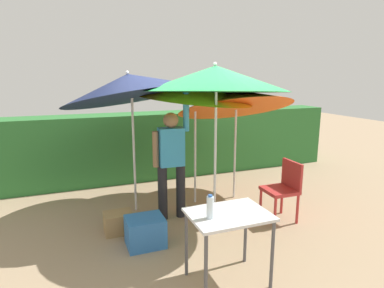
% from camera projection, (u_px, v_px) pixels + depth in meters
% --- Properties ---
extents(ground_plane, '(24.00, 24.00, 0.00)m').
position_uv_depth(ground_plane, '(199.00, 220.00, 4.84)').
color(ground_plane, '#9E8466').
extents(hedge_row, '(8.00, 0.70, 1.36)m').
position_uv_depth(hedge_row, '(157.00, 145.00, 6.84)').
color(hedge_row, '#2D7033').
rests_on(hedge_row, ground_plane).
extents(umbrella_rainbow, '(2.12, 2.08, 2.44)m').
position_uv_depth(umbrella_rainbow, '(130.00, 86.00, 4.76)').
color(umbrella_rainbow, silver).
rests_on(umbrella_rainbow, ground_plane).
extents(umbrella_orange, '(1.89, 1.87, 2.18)m').
position_uv_depth(umbrella_orange, '(195.00, 90.00, 5.14)').
color(umbrella_orange, silver).
rests_on(umbrella_orange, ground_plane).
extents(umbrella_yellow, '(2.00, 2.01, 2.33)m').
position_uv_depth(umbrella_yellow, '(216.00, 79.00, 4.33)').
color(umbrella_yellow, silver).
rests_on(umbrella_yellow, ground_plane).
extents(umbrella_navy, '(1.91, 1.92, 2.16)m').
position_uv_depth(umbrella_navy, '(234.00, 100.00, 5.36)').
color(umbrella_navy, silver).
rests_on(umbrella_navy, ground_plane).
extents(person_vendor, '(0.55, 0.24, 1.88)m').
position_uv_depth(person_vendor, '(171.00, 158.00, 4.73)').
color(person_vendor, black).
rests_on(person_vendor, ground_plane).
extents(chair_plastic, '(0.45, 0.45, 0.89)m').
position_uv_depth(chair_plastic, '(284.00, 187.00, 4.76)').
color(chair_plastic, '#B72D2D').
rests_on(chair_plastic, ground_plane).
extents(cooler_box, '(0.47, 0.39, 0.37)m').
position_uv_depth(cooler_box, '(145.00, 232.00, 4.08)').
color(cooler_box, '#2D6BB7').
rests_on(cooler_box, ground_plane).
extents(crate_cardboard, '(0.38, 0.29, 0.29)m').
position_uv_depth(crate_cardboard, '(118.00, 223.00, 4.43)').
color(crate_cardboard, '#9E7A4C').
rests_on(crate_cardboard, ground_plane).
extents(folding_table, '(0.80, 0.60, 0.77)m').
position_uv_depth(folding_table, '(229.00, 222.00, 3.26)').
color(folding_table, '#4C4C51').
rests_on(folding_table, ground_plane).
extents(bottle_water, '(0.07, 0.07, 0.24)m').
position_uv_depth(bottle_water, '(210.00, 207.00, 3.10)').
color(bottle_water, silver).
rests_on(bottle_water, folding_table).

